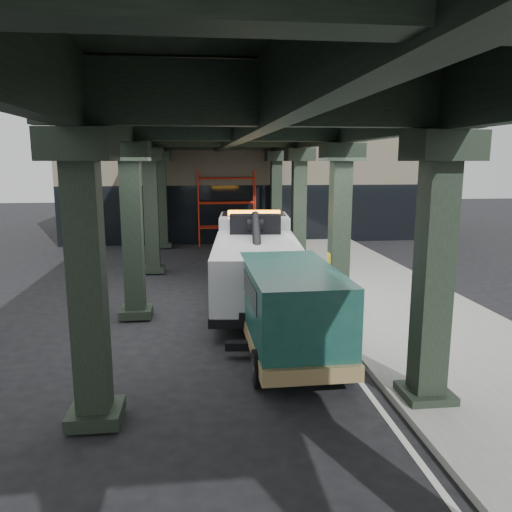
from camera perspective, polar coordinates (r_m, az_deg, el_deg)
ground at (r=13.16m, az=0.55°, el=-9.20°), size 90.00×90.00×0.00m
sidewalk at (r=16.12m, az=15.77°, el=-5.55°), size 5.00×40.00×0.15m
lane_stripe at (r=15.31m, az=5.96°, el=-6.33°), size 0.12×38.00×0.01m
viaduct at (r=14.34m, az=-2.09°, el=14.64°), size 7.40×32.00×6.40m
building at (r=32.46m, az=-0.42°, el=9.92°), size 22.00×10.00×8.00m
scaffolding at (r=27.06m, az=-3.39°, el=5.71°), size 3.08×0.88×4.00m
tow_truck at (r=16.36m, az=-0.07°, el=-0.08°), size 3.23×9.00×2.89m
towed_van at (r=11.76m, az=3.72°, el=-5.75°), size 2.20×5.32×2.14m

